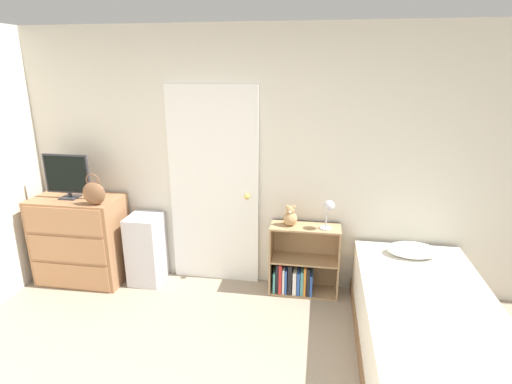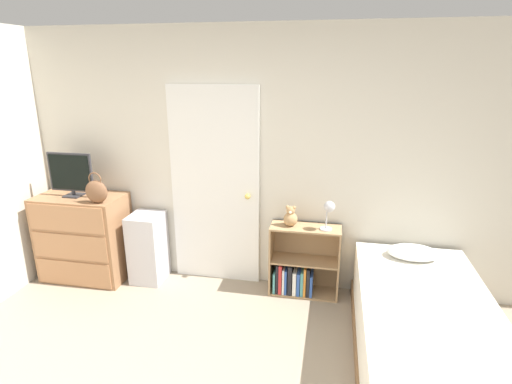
# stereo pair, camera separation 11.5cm
# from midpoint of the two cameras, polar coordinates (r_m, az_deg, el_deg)

# --- Properties ---
(wall_back) EXTENTS (10.00, 0.06, 2.55)m
(wall_back) POSITION_cam_midpoint_polar(r_m,az_deg,el_deg) (3.93, -0.76, 4.32)
(wall_back) COLOR beige
(wall_back) RESTS_ON ground_plane
(door_closed) EXTENTS (0.90, 0.09, 2.01)m
(door_closed) POSITION_cam_midpoint_polar(r_m,az_deg,el_deg) (4.02, -5.05, 0.61)
(door_closed) COLOR white
(door_closed) RESTS_ON ground_plane
(dresser) EXTENTS (0.88, 0.50, 0.91)m
(dresser) POSITION_cam_midpoint_polar(r_m,az_deg,el_deg) (4.58, -22.66, -5.97)
(dresser) COLOR #996B47
(dresser) RESTS_ON ground_plane
(tv) EXTENTS (0.47, 0.16, 0.45)m
(tv) POSITION_cam_midpoint_polar(r_m,az_deg,el_deg) (4.39, -24.27, 2.36)
(tv) COLOR #2D2D33
(tv) RESTS_ON dresser
(handbag) EXTENTS (0.22, 0.12, 0.31)m
(handbag) POSITION_cam_midpoint_polar(r_m,az_deg,el_deg) (4.11, -21.10, 0.09)
(handbag) COLOR brown
(handbag) RESTS_ON dresser
(storage_bin) EXTENTS (0.32, 0.36, 0.73)m
(storage_bin) POSITION_cam_midpoint_polar(r_m,az_deg,el_deg) (4.34, -14.42, -7.69)
(storage_bin) COLOR silver
(storage_bin) RESTS_ON ground_plane
(bookshelf) EXTENTS (0.67, 0.27, 0.71)m
(bookshelf) POSITION_cam_midpoint_polar(r_m,az_deg,el_deg) (4.05, 7.05, -10.77)
(bookshelf) COLOR tan
(bookshelf) RESTS_ON ground_plane
(teddy_bear) EXTENTS (0.13, 0.13, 0.20)m
(teddy_bear) POSITION_cam_midpoint_polar(r_m,az_deg,el_deg) (3.83, 5.82, -3.60)
(teddy_bear) COLOR tan
(teddy_bear) RESTS_ON bookshelf
(desk_lamp) EXTENTS (0.13, 0.13, 0.29)m
(desk_lamp) POSITION_cam_midpoint_polar(r_m,az_deg,el_deg) (3.74, 11.24, -2.50)
(desk_lamp) COLOR #B2B2B7
(desk_lamp) RESTS_ON bookshelf
(bed) EXTENTS (0.98, 1.92, 0.66)m
(bed) POSITION_cam_midpoint_polar(r_m,az_deg,el_deg) (3.43, 23.76, -17.74)
(bed) COLOR brown
(bed) RESTS_ON ground_plane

